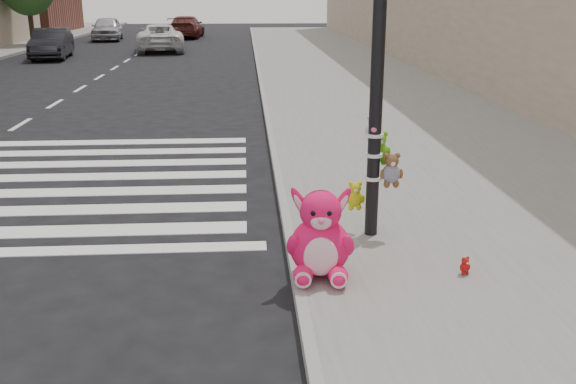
{
  "coord_description": "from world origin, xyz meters",
  "views": [
    {
      "loc": [
        1.03,
        -5.85,
        3.14
      ],
      "look_at": [
        1.52,
        1.73,
        0.75
      ],
      "focal_mm": 40.0,
      "sensor_mm": 36.0,
      "label": 1
    }
  ],
  "objects_px": {
    "signal_pole": "(377,111)",
    "car_white_near": "(160,38)",
    "car_dark_far": "(51,44)",
    "red_teddy": "(465,266)",
    "pink_bunny": "(320,240)"
  },
  "relations": [
    {
      "from": "signal_pole",
      "to": "car_white_near",
      "type": "height_order",
      "value": "signal_pole"
    },
    {
      "from": "car_dark_far",
      "to": "car_white_near",
      "type": "xyz_separation_m",
      "value": [
        4.69,
        3.6,
        0.01
      ]
    },
    {
      "from": "red_teddy",
      "to": "car_dark_far",
      "type": "height_order",
      "value": "car_dark_far"
    },
    {
      "from": "pink_bunny",
      "to": "red_teddy",
      "type": "bearing_deg",
      "value": 2.22
    },
    {
      "from": "pink_bunny",
      "to": "red_teddy",
      "type": "height_order",
      "value": "pink_bunny"
    },
    {
      "from": "car_white_near",
      "to": "red_teddy",
      "type": "bearing_deg",
      "value": 96.37
    },
    {
      "from": "pink_bunny",
      "to": "car_dark_far",
      "type": "height_order",
      "value": "car_dark_far"
    },
    {
      "from": "signal_pole",
      "to": "pink_bunny",
      "type": "relative_size",
      "value": 3.86
    },
    {
      "from": "car_dark_far",
      "to": "car_white_near",
      "type": "bearing_deg",
      "value": 31.08
    },
    {
      "from": "signal_pole",
      "to": "car_white_near",
      "type": "relative_size",
      "value": 0.77
    },
    {
      "from": "signal_pole",
      "to": "car_white_near",
      "type": "bearing_deg",
      "value": 102.39
    },
    {
      "from": "pink_bunny",
      "to": "car_dark_far",
      "type": "distance_m",
      "value": 27.41
    },
    {
      "from": "signal_pole",
      "to": "car_dark_far",
      "type": "distance_m",
      "value": 26.59
    },
    {
      "from": "car_white_near",
      "to": "car_dark_far",
      "type": "bearing_deg",
      "value": 30.59
    },
    {
      "from": "signal_pole",
      "to": "car_white_near",
      "type": "distance_m",
      "value": 28.56
    }
  ]
}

